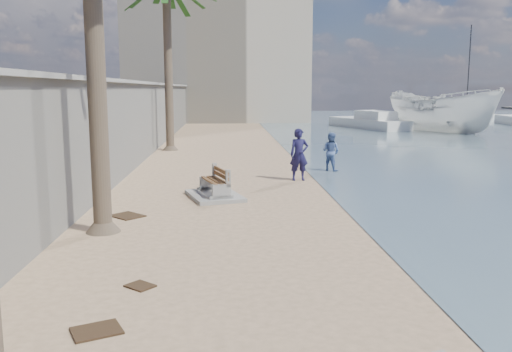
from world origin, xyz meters
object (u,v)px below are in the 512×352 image
bench_far (215,185)px  person_a (299,151)px  person_b (331,150)px  boat_cruiser (443,109)px  sailboat_west (466,117)px  yacht_far (368,124)px

bench_far → person_a: bearing=45.2°
person_a → person_b: bearing=49.6°
boat_cruiser → sailboat_west: 18.40m
bench_far → person_a: person_a is taller
person_a → person_b: 2.75m
person_b → boat_cruiser: (12.26, 19.05, 0.91)m
person_a → person_b: size_ratio=1.25×
bench_far → person_a: 4.29m
sailboat_west → boat_cruiser: bearing=-119.6°
boat_cruiser → yacht_far: size_ratio=0.50×
person_b → sailboat_west: size_ratio=0.17×
person_b → sailboat_west: (21.32, 35.01, -0.53)m
person_a → boat_cruiser: size_ratio=0.49×
person_b → bench_far: bearing=91.2°
yacht_far → sailboat_west: bearing=-69.5°
boat_cruiser → sailboat_west: sailboat_west is taller
yacht_far → sailboat_west: (13.60, 11.48, -0.02)m
bench_far → sailboat_west: (25.89, 40.24, -0.05)m
bench_far → sailboat_west: 47.85m
person_a → person_b: (1.59, 2.23, -0.21)m
bench_far → person_b: bearing=48.9°
bench_far → person_b: size_ratio=1.39×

